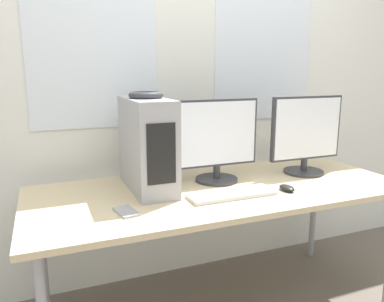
{
  "coord_description": "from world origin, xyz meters",
  "views": [
    {
      "loc": [
        -0.84,
        -1.28,
        1.32
      ],
      "look_at": [
        -0.17,
        0.41,
        0.93
      ],
      "focal_mm": 35.0,
      "sensor_mm": 36.0,
      "label": 1
    }
  ],
  "objects_px": {
    "pc_tower": "(147,144)",
    "cell_phone": "(126,212)",
    "mouse": "(287,188)",
    "keyboard": "(232,194)",
    "monitor_main": "(217,140)",
    "monitor_right_near": "(306,135)",
    "headphones": "(146,95)"
  },
  "relations": [
    {
      "from": "pc_tower",
      "to": "keyboard",
      "type": "relative_size",
      "value": 1.11
    },
    {
      "from": "pc_tower",
      "to": "keyboard",
      "type": "bearing_deg",
      "value": -38.22
    },
    {
      "from": "mouse",
      "to": "cell_phone",
      "type": "height_order",
      "value": "mouse"
    },
    {
      "from": "monitor_main",
      "to": "monitor_right_near",
      "type": "xyz_separation_m",
      "value": [
        0.55,
        -0.05,
        0.0
      ]
    },
    {
      "from": "pc_tower",
      "to": "monitor_main",
      "type": "relative_size",
      "value": 1.03
    },
    {
      "from": "monitor_right_near",
      "to": "keyboard",
      "type": "distance_m",
      "value": 0.67
    },
    {
      "from": "monitor_right_near",
      "to": "keyboard",
      "type": "bearing_deg",
      "value": -160.35
    },
    {
      "from": "pc_tower",
      "to": "cell_phone",
      "type": "distance_m",
      "value": 0.41
    },
    {
      "from": "keyboard",
      "to": "monitor_main",
      "type": "bearing_deg",
      "value": 80.23
    },
    {
      "from": "monitor_right_near",
      "to": "headphones",
      "type": "bearing_deg",
      "value": 176.47
    },
    {
      "from": "monitor_main",
      "to": "cell_phone",
      "type": "distance_m",
      "value": 0.67
    },
    {
      "from": "monitor_right_near",
      "to": "cell_phone",
      "type": "distance_m",
      "value": 1.17
    },
    {
      "from": "cell_phone",
      "to": "monitor_right_near",
      "type": "bearing_deg",
      "value": 1.28
    },
    {
      "from": "monitor_main",
      "to": "mouse",
      "type": "xyz_separation_m",
      "value": [
        0.26,
        -0.29,
        -0.21
      ]
    },
    {
      "from": "keyboard",
      "to": "mouse",
      "type": "bearing_deg",
      "value": -5.51
    },
    {
      "from": "monitor_main",
      "to": "mouse",
      "type": "distance_m",
      "value": 0.44
    },
    {
      "from": "headphones",
      "to": "keyboard",
      "type": "distance_m",
      "value": 0.64
    },
    {
      "from": "pc_tower",
      "to": "headphones",
      "type": "relative_size",
      "value": 2.81
    },
    {
      "from": "pc_tower",
      "to": "headphones",
      "type": "xyz_separation_m",
      "value": [
        0.0,
        0.0,
        0.25
      ]
    },
    {
      "from": "monitor_main",
      "to": "keyboard",
      "type": "height_order",
      "value": "monitor_main"
    },
    {
      "from": "monitor_right_near",
      "to": "cell_phone",
      "type": "bearing_deg",
      "value": -168.15
    },
    {
      "from": "headphones",
      "to": "mouse",
      "type": "relative_size",
      "value": 1.69
    },
    {
      "from": "headphones",
      "to": "monitor_main",
      "type": "distance_m",
      "value": 0.46
    },
    {
      "from": "headphones",
      "to": "cell_phone",
      "type": "xyz_separation_m",
      "value": [
        -0.18,
        -0.29,
        -0.48
      ]
    },
    {
      "from": "mouse",
      "to": "headphones",
      "type": "bearing_deg",
      "value": 155.02
    },
    {
      "from": "headphones",
      "to": "cell_phone",
      "type": "bearing_deg",
      "value": -121.49
    },
    {
      "from": "pc_tower",
      "to": "keyboard",
      "type": "distance_m",
      "value": 0.49
    },
    {
      "from": "headphones",
      "to": "mouse",
      "type": "bearing_deg",
      "value": -24.98
    },
    {
      "from": "monitor_main",
      "to": "mouse",
      "type": "height_order",
      "value": "monitor_main"
    },
    {
      "from": "monitor_main",
      "to": "cell_phone",
      "type": "height_order",
      "value": "monitor_main"
    },
    {
      "from": "pc_tower",
      "to": "cell_phone",
      "type": "height_order",
      "value": "pc_tower"
    },
    {
      "from": "pc_tower",
      "to": "keyboard",
      "type": "height_order",
      "value": "pc_tower"
    }
  ]
}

